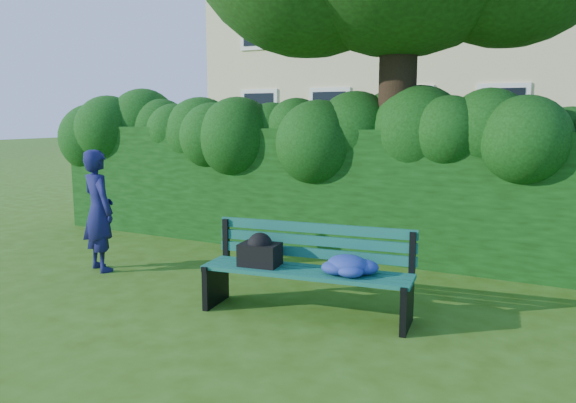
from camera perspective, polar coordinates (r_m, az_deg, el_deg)
The scene contains 4 objects.
ground at distance 6.52m, azimuth -2.50°, elevation -8.99°, with size 80.00×80.00×0.00m, color #32540F.
hedge at distance 8.26m, azimuth 5.22°, elevation 1.14°, with size 10.00×1.00×1.80m.
park_bench at distance 5.63m, azimuth 2.10°, elevation -6.54°, with size 2.16×0.83×0.89m.
man_reading at distance 7.58m, azimuth -18.69°, elevation -0.88°, with size 0.57×0.37×1.56m, color #16184E.
Camera 1 is at (3.16, -5.35, 1.98)m, focal length 35.00 mm.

